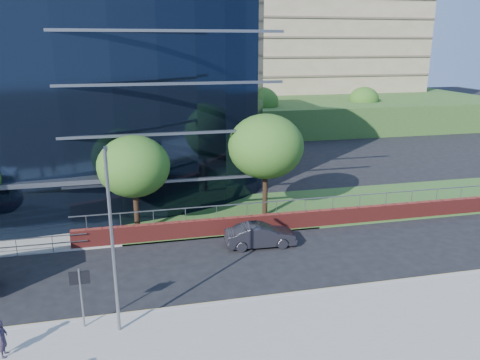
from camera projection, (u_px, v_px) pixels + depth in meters
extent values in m
cube|color=#2D511E|center=(360.00, 203.00, 36.46)|extent=(36.00, 8.00, 0.12)
cube|color=maroon|center=(332.00, 217.00, 31.98)|extent=(34.00, 0.40, 1.20)
cube|color=slate|center=(333.00, 197.00, 31.57)|extent=(34.00, 0.06, 0.06)
cube|color=#2D511E|center=(281.00, 105.00, 79.73)|extent=(60.00, 42.00, 4.00)
cube|color=gray|center=(280.00, 12.00, 77.39)|extent=(50.00, 12.00, 26.00)
cylinder|color=slate|center=(82.00, 298.00, 20.05)|extent=(0.08, 0.08, 2.80)
cube|color=black|center=(79.00, 278.00, 19.80)|extent=(0.85, 0.06, 0.60)
cylinder|color=black|center=(137.00, 211.00, 30.50)|extent=(0.36, 0.36, 3.08)
ellipsoid|color=#265117|center=(134.00, 166.00, 29.66)|extent=(4.62, 4.62, 3.93)
cylinder|color=black|center=(265.00, 194.00, 33.32)|extent=(0.36, 0.36, 3.52)
ellipsoid|color=#265117|center=(266.00, 146.00, 32.35)|extent=(5.28, 5.28, 4.49)
cylinder|color=black|center=(261.00, 124.00, 63.17)|extent=(0.36, 0.36, 3.08)
ellipsoid|color=#265117|center=(261.00, 102.00, 62.32)|extent=(4.62, 4.62, 3.93)
cylinder|color=black|center=(362.00, 119.00, 68.52)|extent=(0.36, 0.36, 2.86)
ellipsoid|color=#265117|center=(364.00, 100.00, 67.73)|extent=(4.29, 4.29, 3.65)
cylinder|color=slate|center=(113.00, 245.00, 19.08)|extent=(0.14, 0.14, 8.00)
cube|color=slate|center=(105.00, 149.00, 18.31)|extent=(0.15, 0.70, 0.12)
imported|color=black|center=(260.00, 235.00, 28.71)|extent=(4.39, 1.70, 1.43)
imported|color=#292132|center=(2.00, 338.00, 18.31)|extent=(0.40, 0.59, 1.61)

